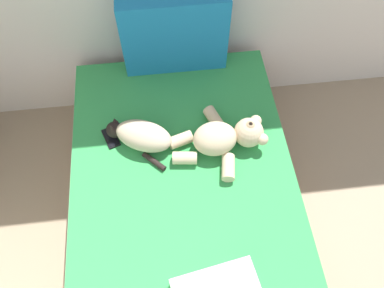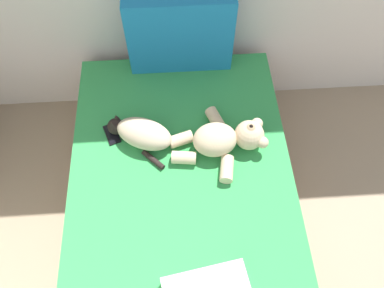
{
  "view_description": "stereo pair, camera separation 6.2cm",
  "coord_description": "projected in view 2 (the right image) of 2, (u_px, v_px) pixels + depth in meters",
  "views": [
    {
      "loc": [
        1.45,
        1.63,
        2.51
      ],
      "look_at": [
        1.58,
        2.8,
        0.57
      ],
      "focal_mm": 36.03,
      "sensor_mm": 36.0,
      "label": 1
    },
    {
      "loc": [
        1.51,
        1.63,
        2.51
      ],
      "look_at": [
        1.58,
        2.8,
        0.57
      ],
      "focal_mm": 36.03,
      "sensor_mm": 36.0,
      "label": 2
    }
  ],
  "objects": [
    {
      "name": "teddy_bear",
      "position": [
        225.0,
        139.0,
        2.22
      ],
      "size": [
        0.57,
        0.51,
        0.19
      ],
      "color": "beige",
      "rests_on": "bed"
    },
    {
      "name": "patterned_cushion",
      "position": [
        180.0,
        34.0,
        2.4
      ],
      "size": [
        0.66,
        0.15,
        0.53
      ],
      "color": "#1972AD",
      "rests_on": "bed"
    },
    {
      "name": "cell_phone",
      "position": [
        112.0,
        134.0,
        2.33
      ],
      "size": [
        0.12,
        0.16,
        0.01
      ],
      "color": "black",
      "rests_on": "bed"
    },
    {
      "name": "bed",
      "position": [
        183.0,
        204.0,
        2.39
      ],
      "size": [
        1.33,
        2.03,
        0.55
      ],
      "color": "#9E7A56",
      "rests_on": "ground_plane"
    },
    {
      "name": "cat",
      "position": [
        141.0,
        133.0,
        2.25
      ],
      "size": [
        0.42,
        0.37,
        0.15
      ],
      "color": "#C6B293",
      "rests_on": "bed"
    }
  ]
}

